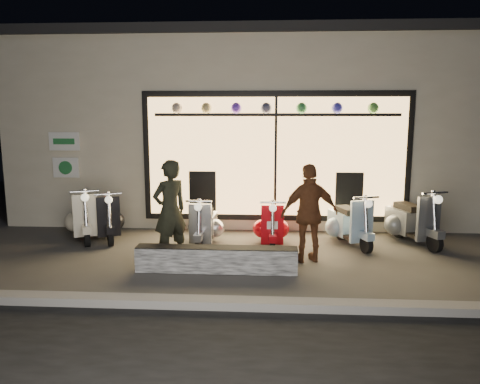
% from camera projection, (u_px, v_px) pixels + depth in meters
% --- Properties ---
extents(ground, '(40.00, 40.00, 0.00)m').
position_uv_depth(ground, '(228.00, 259.00, 7.90)').
color(ground, '#383533').
rests_on(ground, ground).
extents(kerb, '(40.00, 0.25, 0.12)m').
position_uv_depth(kerb, '(215.00, 303.00, 5.93)').
color(kerb, slate).
rests_on(kerb, ground).
extents(shop_building, '(10.20, 6.23, 4.20)m').
position_uv_depth(shop_building, '(245.00, 125.00, 12.45)').
color(shop_building, beige).
rests_on(shop_building, ground).
extents(graffiti_barrier, '(2.49, 0.28, 0.40)m').
position_uv_depth(graffiti_barrier, '(216.00, 259.00, 7.24)').
color(graffiti_barrier, black).
rests_on(graffiti_barrier, ground).
extents(scooter_silver, '(0.42, 1.25, 0.90)m').
position_uv_depth(scooter_silver, '(205.00, 225.00, 8.79)').
color(scooter_silver, black).
rests_on(scooter_silver, ground).
extents(scooter_red, '(0.41, 1.24, 0.89)m').
position_uv_depth(scooter_red, '(271.00, 225.00, 8.75)').
color(scooter_red, black).
rests_on(scooter_red, ground).
extents(scooter_black, '(0.78, 1.29, 0.94)m').
position_uv_depth(scooter_black, '(106.00, 218.00, 9.24)').
color(scooter_black, black).
rests_on(scooter_black, ground).
extents(scooter_cream, '(0.82, 1.37, 1.00)m').
position_uv_depth(scooter_cream, '(85.00, 217.00, 9.23)').
color(scooter_cream, black).
rests_on(scooter_cream, ground).
extents(scooter_blue, '(0.71, 1.34, 0.96)m').
position_uv_depth(scooter_blue, '(348.00, 223.00, 8.83)').
color(scooter_blue, black).
rests_on(scooter_blue, ground).
extents(scooter_grey, '(0.78, 1.43, 1.03)m').
position_uv_depth(scooter_grey, '(409.00, 220.00, 8.92)').
color(scooter_grey, black).
rests_on(scooter_grey, ground).
extents(man, '(0.73, 0.72, 1.69)m').
position_uv_depth(man, '(170.00, 211.00, 7.72)').
color(man, black).
rests_on(man, ground).
extents(woman, '(1.02, 0.62, 1.63)m').
position_uv_depth(woman, '(310.00, 213.00, 7.66)').
color(woman, brown).
rests_on(woman, ground).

